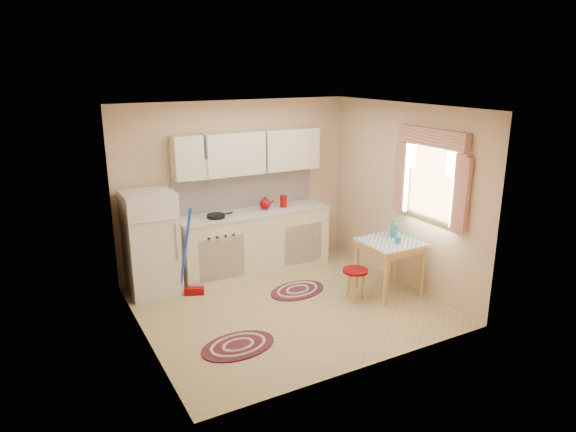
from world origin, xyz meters
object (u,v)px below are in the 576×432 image
Objects in this scene: table at (389,267)px; stool at (355,284)px; fridge at (151,243)px; base_cabinets at (254,242)px.

stool is (-0.54, 0.03, -0.15)m from table.
fridge is at bearing 146.41° from stool.
fridge reaches higher than table.
stool is at bearing -33.59° from fridge.
fridge reaches higher than stool.
stool is (2.25, -1.50, -0.49)m from fridge.
fridge is 2.75m from stool.
table reaches higher than stool.
table is 1.71× the size of stool.
base_cabinets reaches higher than table.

